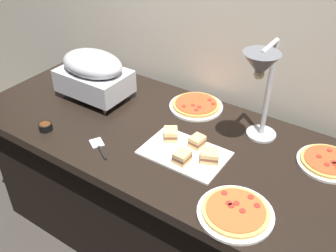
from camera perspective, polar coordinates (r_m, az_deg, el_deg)
name	(u,v)px	position (r m, az deg, el deg)	size (l,w,h in m)	color
ground_plane	(159,233)	(2.40, -1.37, -15.59)	(8.00, 8.00, 0.00)	#38332D
back_wall	(212,13)	(2.06, 6.48, 16.27)	(4.40, 0.04, 2.40)	beige
buffet_table	(158,186)	(2.12, -1.52, -8.91)	(1.90, 0.84, 0.76)	black
chafing_dish	(93,73)	(2.11, -10.99, 7.77)	(0.38, 0.25, 0.27)	#B7BABF
heat_lamp	(261,74)	(1.60, 13.66, 7.50)	(0.15, 0.30, 0.49)	#B7BABF
pizza_plate_front	(328,162)	(1.80, 22.53, -4.92)	(0.26, 0.26, 0.03)	white
pizza_plate_center	(196,105)	(2.05, 4.18, 3.06)	(0.28, 0.28, 0.03)	white
pizza_plate_raised_stand	(236,212)	(1.48, 9.96, -12.43)	(0.29, 0.29, 0.03)	white
sandwich_platter	(187,150)	(1.72, 2.87, -3.60)	(0.37, 0.25, 0.06)	white
sauce_cup_near	(46,127)	(1.96, -17.66, -0.07)	(0.07, 0.07, 0.04)	black
serving_spatula	(99,148)	(1.79, -10.13, -3.15)	(0.16, 0.12, 0.01)	#B7BABF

